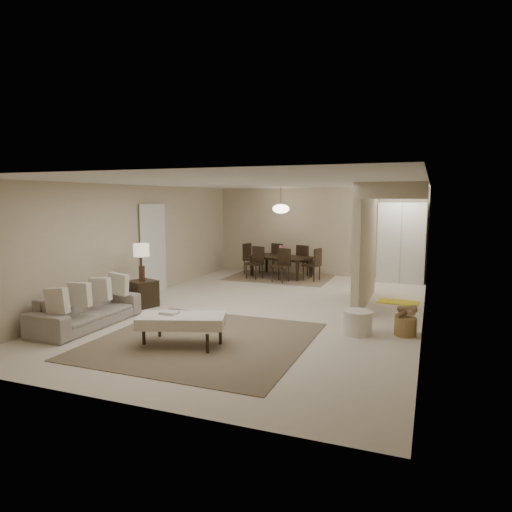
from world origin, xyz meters
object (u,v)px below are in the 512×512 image
at_px(pantry_cabinet, 402,243).
at_px(side_table, 143,294).
at_px(round_pouf, 357,322).
at_px(wicker_basket, 405,326).
at_px(sofa, 87,309).
at_px(dining_table, 280,267).
at_px(ottoman_bench, 182,321).

distance_m(pantry_cabinet, side_table, 6.80).
distance_m(round_pouf, wicker_basket, 0.77).
distance_m(sofa, dining_table, 6.14).
bearing_deg(ottoman_bench, pantry_cabinet, 48.50).
xyz_separation_m(sofa, side_table, (0.05, 1.57, -0.03)).
height_order(wicker_basket, dining_table, dining_table).
relative_size(pantry_cabinet, wicker_basket, 5.98).
xyz_separation_m(ottoman_bench, dining_table, (-0.47, 6.23, -0.08)).
height_order(pantry_cabinet, wicker_basket, pantry_cabinet).
xyz_separation_m(pantry_cabinet, sofa, (-4.80, -6.38, -0.75)).
relative_size(side_table, round_pouf, 1.10).
relative_size(sofa, ottoman_bench, 1.45).
relative_size(sofa, round_pouf, 4.17).
relative_size(wicker_basket, dining_table, 0.21).
bearing_deg(pantry_cabinet, ottoman_bench, -112.24).
relative_size(ottoman_bench, dining_table, 0.84).
height_order(sofa, wicker_basket, sofa).
xyz_separation_m(pantry_cabinet, side_table, (-4.75, -4.81, -0.78)).
height_order(pantry_cabinet, side_table, pantry_cabinet).
relative_size(round_pouf, dining_table, 0.29).
bearing_deg(ottoman_bench, side_table, 117.90).
bearing_deg(dining_table, ottoman_bench, -71.19).
bearing_deg(pantry_cabinet, round_pouf, -93.78).
height_order(side_table, dining_table, dining_table).
distance_m(round_pouf, dining_table, 5.50).
bearing_deg(pantry_cabinet, side_table, -134.65).
relative_size(pantry_cabinet, sofa, 1.02).
relative_size(pantry_cabinet, side_table, 3.88).
bearing_deg(pantry_cabinet, wicker_basket, -85.38).
bearing_deg(round_pouf, wicker_basket, 15.13).
bearing_deg(side_table, sofa, -91.82).
xyz_separation_m(ottoman_bench, round_pouf, (2.39, 1.53, -0.18)).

